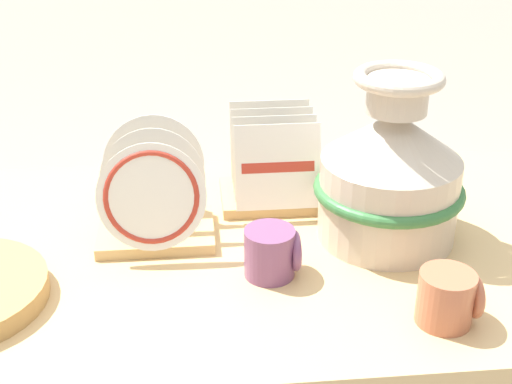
{
  "coord_description": "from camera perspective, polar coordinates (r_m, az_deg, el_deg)",
  "views": [
    {
      "loc": [
        -0.11,
        -1.16,
        1.35
      ],
      "look_at": [
        0.0,
        0.0,
        0.76
      ],
      "focal_mm": 50.0,
      "sensor_mm": 36.0,
      "label": 1
    }
  ],
  "objects": [
    {
      "name": "ceramic_vase",
      "position": [
        1.34,
        10.69,
        1.58
      ],
      "size": [
        0.28,
        0.28,
        0.33
      ],
      "color": "beige",
      "rests_on": "display_table"
    },
    {
      "name": "display_table",
      "position": [
        1.4,
        0.0,
        -6.69
      ],
      "size": [
        1.4,
        0.78,
        0.65
      ],
      "color": "tan",
      "rests_on": "ground_plane"
    },
    {
      "name": "dish_rack_round_plates",
      "position": [
        1.35,
        -8.14,
        -1.0
      ],
      "size": [
        0.22,
        0.19,
        0.22
      ],
      "color": "tan",
      "rests_on": "display_table"
    },
    {
      "name": "mug_plum_glaze",
      "position": [
        1.25,
        1.31,
        -4.86
      ],
      "size": [
        0.1,
        0.09,
        0.09
      ],
      "color": "#7A4770",
      "rests_on": "display_table"
    },
    {
      "name": "mug_terracotta_glaze",
      "position": [
        1.17,
        15.14,
        -8.17
      ],
      "size": [
        0.1,
        0.09,
        0.09
      ],
      "color": "#B76647",
      "rests_on": "display_table"
    },
    {
      "name": "dish_rack_square_plates",
      "position": [
        1.49,
        1.41,
        1.47
      ],
      "size": [
        0.22,
        0.19,
        0.19
      ],
      "color": "tan",
      "rests_on": "display_table"
    }
  ]
}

